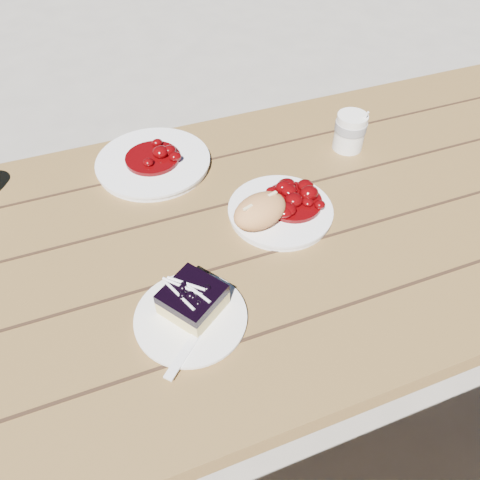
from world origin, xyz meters
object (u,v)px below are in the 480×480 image
object	(u,v)px
blueberry_cake	(193,299)
second_plate	(153,163)
picnic_table	(222,285)
main_plate	(280,212)
coffee_cup	(350,132)
dessert_plate	(191,318)
bread_roll	(260,211)

from	to	relation	value
blueberry_cake	second_plate	distance (m)	0.42
picnic_table	blueberry_cake	size ratio (longest dim) A/B	16.21
second_plate	main_plate	bearing A→B (deg)	-50.98
main_plate	second_plate	world-z (taller)	same
coffee_cup	picnic_table	bearing A→B (deg)	-156.36
picnic_table	second_plate	xyz separation A→B (m)	(-0.07, 0.27, 0.17)
dessert_plate	blueberry_cake	bearing A→B (deg)	56.31
dessert_plate	bread_roll	bearing A→B (deg)	40.20
blueberry_cake	coffee_cup	size ratio (longest dim) A/B	1.39
dessert_plate	second_plate	distance (m)	0.44
second_plate	coffee_cup	bearing A→B (deg)	-12.04
second_plate	blueberry_cake	bearing A→B (deg)	-94.28
blueberry_cake	main_plate	bearing A→B (deg)	0.87
bread_roll	dessert_plate	size ratio (longest dim) A/B	0.63
picnic_table	second_plate	bearing A→B (deg)	104.53
picnic_table	coffee_cup	distance (m)	0.47
main_plate	second_plate	bearing A→B (deg)	129.02
dessert_plate	second_plate	size ratio (longest dim) A/B	0.72
bread_roll	dessert_plate	world-z (taller)	bread_roll
picnic_table	coffee_cup	size ratio (longest dim) A/B	22.60
main_plate	second_plate	distance (m)	0.33
blueberry_cake	coffee_cup	bearing A→B (deg)	-0.55
coffee_cup	main_plate	bearing A→B (deg)	-147.60
main_plate	bread_roll	distance (m)	0.07
blueberry_cake	bread_roll	bearing A→B (deg)	4.63
main_plate	bread_roll	xyz separation A→B (m)	(-0.05, -0.02, 0.04)
dessert_plate	blueberry_cake	size ratio (longest dim) A/B	1.50
dessert_plate	coffee_cup	size ratio (longest dim) A/B	2.09
picnic_table	coffee_cup	world-z (taller)	coffee_cup
main_plate	coffee_cup	bearing A→B (deg)	32.40
dessert_plate	coffee_cup	xyz separation A→B (m)	(0.49, 0.34, 0.04)
blueberry_cake	coffee_cup	xyz separation A→B (m)	(0.48, 0.32, 0.01)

